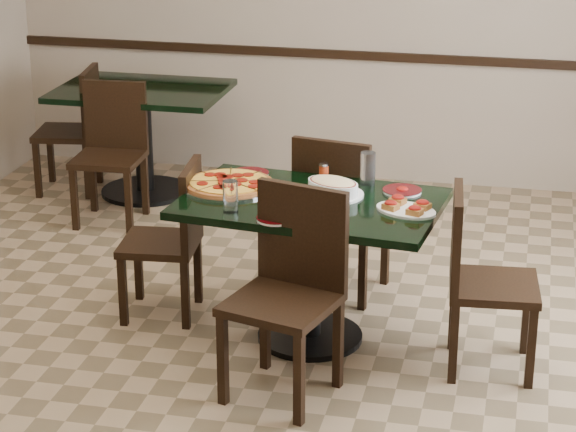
% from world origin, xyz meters
% --- Properties ---
extents(floor, '(5.50, 5.50, 0.00)m').
position_xyz_m(floor, '(0.00, 0.00, 0.00)').
color(floor, '#8D7151').
rests_on(floor, ground).
extents(room_shell, '(5.50, 5.50, 5.50)m').
position_xyz_m(room_shell, '(1.02, 1.73, 1.17)').
color(room_shell, silver).
rests_on(room_shell, floor).
extents(main_table, '(1.32, 0.93, 0.75)m').
position_xyz_m(main_table, '(0.20, 0.12, 0.57)').
color(main_table, black).
rests_on(main_table, floor).
extents(back_table, '(1.13, 0.82, 0.75)m').
position_xyz_m(back_table, '(-1.38, 2.08, 0.52)').
color(back_table, black).
rests_on(back_table, floor).
extents(chair_far, '(0.50, 0.50, 0.92)m').
position_xyz_m(chair_far, '(0.23, 0.66, 0.52)').
color(chair_far, black).
rests_on(chair_far, floor).
extents(chair_near, '(0.55, 0.55, 0.96)m').
position_xyz_m(chair_near, '(0.21, -0.39, 0.54)').
color(chair_near, black).
rests_on(chair_near, floor).
extents(chair_right, '(0.45, 0.45, 0.89)m').
position_xyz_m(chair_right, '(1.02, 0.00, 0.50)').
color(chair_right, black).
rests_on(chair_right, floor).
extents(chair_left, '(0.43, 0.43, 0.84)m').
position_xyz_m(chair_left, '(-0.56, 0.25, 0.46)').
color(chair_left, black).
rests_on(chair_left, floor).
extents(back_chair_near, '(0.44, 0.44, 0.89)m').
position_xyz_m(back_chair_near, '(-1.41, 1.57, 0.50)').
color(back_chair_near, black).
rests_on(back_chair_near, floor).
extents(back_chair_left, '(0.46, 0.46, 0.87)m').
position_xyz_m(back_chair_left, '(-1.84, 2.04, 0.48)').
color(back_chair_left, black).
rests_on(back_chair_left, floor).
extents(pepperoni_pizza, '(0.48, 0.48, 0.04)m').
position_xyz_m(pepperoni_pizza, '(-0.24, 0.22, 0.77)').
color(pepperoni_pizza, '#AEAEB5').
rests_on(pepperoni_pizza, main_table).
extents(lasagna_casserole, '(0.33, 0.31, 0.09)m').
position_xyz_m(lasagna_casserole, '(0.29, 0.20, 0.80)').
color(lasagna_casserole, white).
rests_on(lasagna_casserole, main_table).
extents(bread_basket, '(0.24, 0.18, 0.10)m').
position_xyz_m(bread_basket, '(0.22, -0.14, 0.79)').
color(bread_basket, brown).
rests_on(bread_basket, main_table).
extents(bruschetta_platter, '(0.36, 0.31, 0.05)m').
position_xyz_m(bruschetta_platter, '(0.67, 0.05, 0.77)').
color(bruschetta_platter, white).
rests_on(bruschetta_platter, main_table).
extents(side_plate_near, '(0.18, 0.18, 0.02)m').
position_xyz_m(side_plate_near, '(0.09, -0.19, 0.76)').
color(side_plate_near, white).
rests_on(side_plate_near, main_table).
extents(side_plate_far_r, '(0.19, 0.19, 0.03)m').
position_xyz_m(side_plate_far_r, '(0.62, 0.33, 0.76)').
color(side_plate_far_r, white).
rests_on(side_plate_far_r, main_table).
extents(side_plate_far_l, '(0.20, 0.20, 0.02)m').
position_xyz_m(side_plate_far_l, '(-0.19, 0.43, 0.76)').
color(side_plate_far_l, white).
rests_on(side_plate_far_l, main_table).
extents(napkin_setting, '(0.16, 0.16, 0.01)m').
position_xyz_m(napkin_setting, '(0.09, -0.17, 0.75)').
color(napkin_setting, white).
rests_on(napkin_setting, main_table).
extents(water_glass_a, '(0.08, 0.08, 0.17)m').
position_xyz_m(water_glass_a, '(0.43, 0.41, 0.83)').
color(water_glass_a, white).
rests_on(water_glass_a, main_table).
extents(water_glass_b, '(0.07, 0.07, 0.15)m').
position_xyz_m(water_glass_b, '(-0.14, -0.13, 0.83)').
color(water_glass_b, white).
rests_on(water_glass_b, main_table).
extents(pepper_shaker, '(0.05, 0.05, 0.09)m').
position_xyz_m(pepper_shaker, '(0.20, 0.44, 0.79)').
color(pepper_shaker, red).
rests_on(pepper_shaker, main_table).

